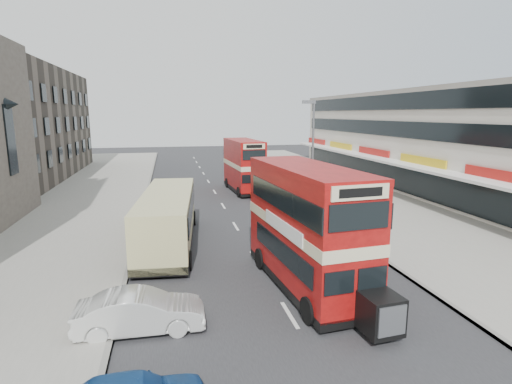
{
  "coord_description": "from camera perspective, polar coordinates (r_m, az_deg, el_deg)",
  "views": [
    {
      "loc": [
        -4.05,
        -10.97,
        7.17
      ],
      "look_at": [
        -0.24,
        6.66,
        3.67
      ],
      "focal_mm": 28.44,
      "sensor_mm": 36.0,
      "label": 1
    }
  ],
  "objects": [
    {
      "name": "coach",
      "position": [
        22.8,
        -12.3,
        -3.4
      ],
      "size": [
        3.49,
        10.44,
        2.72
      ],
      "rotation": [
        0.0,
        0.0,
        -0.09
      ],
      "color": "black",
      "rests_on": "ground"
    },
    {
      "name": "car_left_front",
      "position": [
        14.54,
        -15.95,
        -15.91
      ],
      "size": [
        4.23,
        1.54,
        1.39
      ],
      "primitive_type": "imported",
      "rotation": [
        0.0,
        0.0,
        1.55
      ],
      "color": "silver",
      "rests_on": "ground"
    },
    {
      "name": "ground",
      "position": [
        13.72,
        7.34,
        -20.62
      ],
      "size": [
        160.0,
        160.0,
        0.0
      ],
      "primitive_type": "plane",
      "color": "#28282B",
      "rests_on": "ground"
    },
    {
      "name": "kerb_right",
      "position": [
        33.35,
        5.81,
        -1.34
      ],
      "size": [
        0.2,
        90.0,
        0.16
      ],
      "primitive_type": "cube",
      "color": "gray",
      "rests_on": "ground"
    },
    {
      "name": "bus_main",
      "position": [
        16.77,
        7.23,
        -4.91
      ],
      "size": [
        3.24,
        9.04,
        4.94
      ],
      "rotation": [
        0.0,
        0.0,
        3.23
      ],
      "color": "black",
      "rests_on": "ground"
    },
    {
      "name": "commercial_row",
      "position": [
        40.85,
        23.97,
        6.58
      ],
      "size": [
        9.9,
        46.2,
        9.3
      ],
      "color": "beige",
      "rests_on": "ground"
    },
    {
      "name": "car_right_b",
      "position": [
        34.37,
        3.01,
        0.04
      ],
      "size": [
        4.87,
        2.67,
        1.29
      ],
      "primitive_type": "imported",
      "rotation": [
        0.0,
        0.0,
        -1.46
      ],
      "color": "#D05814",
      "rests_on": "ground"
    },
    {
      "name": "kerb_left",
      "position": [
        31.84,
        -15.59,
        -2.29
      ],
      "size": [
        0.2,
        90.0,
        0.16
      ],
      "primitive_type": "cube",
      "color": "gray",
      "rests_on": "ground"
    },
    {
      "name": "car_right_a",
      "position": [
        27.41,
        6.47,
        -2.85
      ],
      "size": [
        4.47,
        1.87,
        1.29
      ],
      "primitive_type": "imported",
      "rotation": [
        0.0,
        0.0,
        -1.59
      ],
      "color": "#A93810",
      "rests_on": "ground"
    },
    {
      "name": "pavement_right",
      "position": [
        35.6,
        14.88,
        -0.88
      ],
      "size": [
        12.0,
        90.0,
        0.15
      ],
      "primitive_type": "cube",
      "color": "gray",
      "rests_on": "ground"
    },
    {
      "name": "pavement_left",
      "position": [
        32.75,
        -25.95,
        -2.65
      ],
      "size": [
        12.0,
        90.0,
        0.15
      ],
      "primitive_type": "cube",
      "color": "gray",
      "rests_on": "ground"
    },
    {
      "name": "pedestrian_far",
      "position": [
        44.15,
        5.5,
        3.03
      ],
      "size": [
        1.19,
        0.85,
        1.88
      ],
      "primitive_type": "imported",
      "rotation": [
        0.0,
        0.0,
        0.4
      ],
      "color": "gray",
      "rests_on": "pavement_right"
    },
    {
      "name": "street_lamp",
      "position": [
        30.93,
        7.87,
        6.47
      ],
      "size": [
        1.0,
        0.2,
        8.12
      ],
      "color": "slate",
      "rests_on": "ground"
    },
    {
      "name": "bus_second",
      "position": [
        37.66,
        -1.72,
        3.77
      ],
      "size": [
        2.8,
        8.46,
        4.63
      ],
      "rotation": [
        0.0,
        0.0,
        3.21
      ],
      "color": "black",
      "rests_on": "ground"
    },
    {
      "name": "road_surface",
      "position": [
        32.05,
        -4.64,
        -1.96
      ],
      "size": [
        12.0,
        90.0,
        0.01
      ],
      "primitive_type": "cube",
      "color": "#28282B",
      "rests_on": "ground"
    },
    {
      "name": "car_right_c",
      "position": [
        43.93,
        0.12,
        2.42
      ],
      "size": [
        3.73,
        1.71,
        1.24
      ],
      "primitive_type": "imported",
      "rotation": [
        0.0,
        0.0,
        -1.5
      ],
      "color": "#62A5C5",
      "rests_on": "ground"
    },
    {
      "name": "cyclist",
      "position": [
        30.83,
        4.75,
        -1.27
      ],
      "size": [
        0.67,
        1.63,
        1.91
      ],
      "rotation": [
        0.0,
        0.0,
        0.07
      ],
      "color": "gray",
      "rests_on": "ground"
    },
    {
      "name": "pedestrian_near",
      "position": [
        27.4,
        13.21,
        -2.12
      ],
      "size": [
        0.82,
        0.69,
        1.89
      ],
      "primitive_type": "imported",
      "rotation": [
        0.0,
        0.0,
        3.52
      ],
      "color": "gray",
      "rests_on": "pavement_right"
    }
  ]
}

